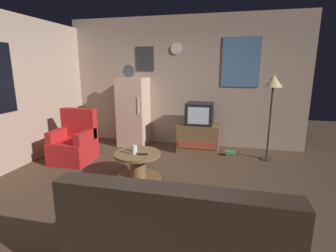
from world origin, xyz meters
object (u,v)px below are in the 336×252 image
at_px(mug_ceramic_white, 135,149).
at_px(tv_stand, 198,138).
at_px(crt_tv, 200,114).
at_px(coffee_table, 138,166).
at_px(standing_lamp, 273,88).
at_px(remote_control, 143,154).
at_px(wine_glass, 134,150).
at_px(book_stack, 230,153).
at_px(fridge, 134,112).
at_px(armchair, 74,143).
at_px(couch, 177,245).

bearing_deg(mug_ceramic_white, tv_stand, 62.42).
height_order(crt_tv, coffee_table, crt_tv).
distance_m(standing_lamp, remote_control, 2.63).
relative_size(wine_glass, mug_ceramic_white, 1.67).
relative_size(mug_ceramic_white, book_stack, 0.41).
bearing_deg(fridge, tv_stand, -6.09).
bearing_deg(crt_tv, standing_lamp, -7.98).
bearing_deg(mug_ceramic_white, remote_control, -34.83).
distance_m(standing_lamp, armchair, 3.77).
relative_size(fridge, remote_control, 11.80).
relative_size(tv_stand, armchair, 0.87).
bearing_deg(tv_stand, fridge, 173.91).
xyz_separation_m(armchair, book_stack, (2.84, 0.95, -0.29)).
xyz_separation_m(fridge, wine_glass, (0.71, -1.85, -0.24)).
distance_m(wine_glass, mug_ceramic_white, 0.14).
relative_size(tv_stand, mug_ceramic_white, 9.33).
distance_m(tv_stand, remote_control, 1.80).
bearing_deg(wine_glass, tv_stand, 65.43).
xyz_separation_m(standing_lamp, mug_ceramic_white, (-2.14, -1.37, -0.88)).
bearing_deg(couch, standing_lamp, 70.78).
bearing_deg(mug_ceramic_white, book_stack, 43.92).
bearing_deg(couch, mug_ceramic_white, 120.19).
height_order(fridge, mug_ceramic_white, fridge).
bearing_deg(book_stack, standing_lamp, -3.86).
bearing_deg(crt_tv, fridge, 173.92).
bearing_deg(couch, coffee_table, 119.35).
height_order(coffee_table, book_stack, coffee_table).
xyz_separation_m(mug_ceramic_white, armchair, (-1.37, 0.46, -0.14)).
relative_size(tv_stand, coffee_table, 1.17).
bearing_deg(armchair, mug_ceramic_white, -18.56).
xyz_separation_m(mug_ceramic_white, book_stack, (1.47, 1.41, -0.43)).
xyz_separation_m(crt_tv, mug_ceramic_white, (-0.82, -1.55, -0.32)).
relative_size(standing_lamp, remote_control, 10.60).
bearing_deg(coffee_table, tv_stand, 64.97).
bearing_deg(couch, armchair, 136.98).
xyz_separation_m(tv_stand, crt_tv, (0.01, -0.00, 0.51)).
relative_size(crt_tv, coffee_table, 0.75).
bearing_deg(book_stack, armchair, -161.46).
relative_size(fridge, book_stack, 8.11).
bearing_deg(remote_control, standing_lamp, 26.36).
height_order(fridge, wine_glass, fridge).
xyz_separation_m(remote_control, book_stack, (1.30, 1.53, -0.40)).
relative_size(standing_lamp, armchair, 1.66).
distance_m(crt_tv, standing_lamp, 1.45).
height_order(tv_stand, wine_glass, wine_glass).
bearing_deg(crt_tv, remote_control, -111.27).
xyz_separation_m(crt_tv, armchair, (-2.19, -1.09, -0.46)).
xyz_separation_m(tv_stand, book_stack, (0.66, -0.14, -0.24)).
bearing_deg(fridge, book_stack, -7.96).
bearing_deg(standing_lamp, armchair, -165.55).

